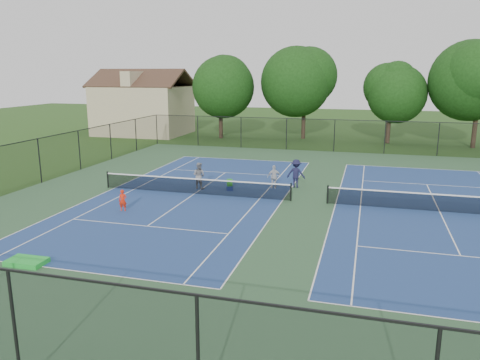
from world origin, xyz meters
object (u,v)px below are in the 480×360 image
(bystander_a, at_px, (274,177))
(ball_hopper, at_px, (230,183))
(tree_back_c, at_px, (391,90))
(child_player, at_px, (123,200))
(instructor, at_px, (199,176))
(clapboard_house, at_px, (143,108))
(bystander_b, at_px, (296,174))
(tree_back_a, at_px, (220,83))
(tree_back_b, at_px, (305,78))
(ball_crate, at_px, (230,188))

(bystander_a, xyz_separation_m, ball_hopper, (-2.59, -1.28, -0.25))
(tree_back_c, height_order, bystander_a, tree_back_c)
(child_player, xyz_separation_m, instructor, (2.21, 5.75, 0.27))
(clapboard_house, distance_m, bystander_b, 30.77)
(ball_hopper, bearing_deg, tree_back_a, 109.11)
(tree_back_b, bearing_deg, ball_hopper, -92.74)
(tree_back_c, xyz_separation_m, ball_crate, (-10.18, -23.58, -5.34))
(tree_back_c, xyz_separation_m, child_player, (-14.41, -29.38, -4.90))
(child_player, height_order, ball_hopper, child_player)
(ball_crate, height_order, ball_hopper, ball_hopper)
(ball_crate, bearing_deg, child_player, -126.13)
(tree_back_b, xyz_separation_m, bystander_b, (2.72, -22.69, -5.67))
(tree_back_b, bearing_deg, bystander_a, -86.53)
(ball_hopper, bearing_deg, child_player, -126.13)
(clapboard_house, xyz_separation_m, child_player, (13.59, -29.38, -2.51))
(clapboard_house, distance_m, ball_hopper, 29.67)
(tree_back_b, xyz_separation_m, tree_back_c, (9.00, -1.00, -1.11))
(tree_back_b, xyz_separation_m, instructor, (-3.20, -24.64, -5.74))
(tree_back_a, relative_size, bystander_a, 6.07)
(clapboard_house, relative_size, bystander_b, 5.86)
(ball_crate, bearing_deg, clapboard_house, 127.09)
(tree_back_c, relative_size, bystander_b, 4.56)
(clapboard_house, height_order, child_player, clapboard_house)
(tree_back_a, distance_m, ball_crate, 24.61)
(tree_back_a, xyz_separation_m, tree_back_c, (18.00, 1.00, -0.56))
(clapboard_house, distance_m, ball_crate, 29.70)
(bystander_a, bearing_deg, clapboard_house, -66.20)
(tree_back_a, height_order, tree_back_b, tree_back_b)
(instructor, bearing_deg, ball_hopper, -165.94)
(bystander_a, relative_size, bystander_b, 0.82)
(tree_back_b, distance_m, instructor, 25.50)
(tree_back_b, xyz_separation_m, ball_crate, (-1.18, -24.58, -6.45))
(instructor, xyz_separation_m, ball_crate, (2.02, 0.06, -0.71))
(clapboard_house, distance_m, instructor, 28.52)
(child_player, relative_size, ball_hopper, 2.68)
(tree_back_a, bearing_deg, clapboard_house, 174.29)
(bystander_b, distance_m, ball_crate, 4.40)
(bystander_b, bearing_deg, clapboard_house, -40.57)
(instructor, height_order, ball_crate, instructor)
(ball_hopper, bearing_deg, tree_back_c, 66.65)
(bystander_a, height_order, bystander_b, bystander_b)
(bystander_b, bearing_deg, bystander_a, 29.29)
(ball_hopper, bearing_deg, clapboard_house, 127.09)
(tree_back_a, bearing_deg, ball_crate, -70.89)
(tree_back_a, height_order, tree_back_c, tree_back_a)
(clapboard_house, height_order, ball_crate, clapboard_house)
(tree_back_b, relative_size, bystander_a, 6.66)
(bystander_a, height_order, ball_crate, bystander_a)
(bystander_b, relative_size, ball_hopper, 4.23)
(bystander_a, distance_m, bystander_b, 1.46)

